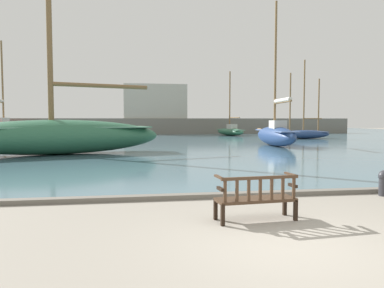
{
  "coord_description": "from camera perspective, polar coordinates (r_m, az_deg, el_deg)",
  "views": [
    {
      "loc": [
        -2.47,
        -5.49,
        2.01
      ],
      "look_at": [
        -0.03,
        10.0,
        1.0
      ],
      "focal_mm": 35.0,
      "sensor_mm": 36.0,
      "label": 1
    }
  ],
  "objects": [
    {
      "name": "sailboat_centre_channel",
      "position": [
        47.74,
        -26.85,
        2.21
      ],
      "size": [
        2.04,
        8.83,
        10.89
      ],
      "color": "maroon",
      "rests_on": "harbor_water"
    },
    {
      "name": "sailboat_far_starboard",
      "position": [
        22.26,
        -19.84,
        1.35
      ],
      "size": [
        13.24,
        6.5,
        14.32
      ],
      "color": "#2D6647",
      "rests_on": "harbor_water"
    },
    {
      "name": "quay_edge_kerb",
      "position": [
        9.86,
        5.8,
        -7.74
      ],
      "size": [
        40.0,
        0.3,
        0.12
      ],
      "primitive_type": "cube",
      "color": "slate",
      "rests_on": "ground"
    },
    {
      "name": "sailboat_mid_port",
      "position": [
        40.29,
        16.78,
        1.68
      ],
      "size": [
        5.8,
        1.97,
        8.06
      ],
      "color": "navy",
      "rests_on": "harbor_water"
    },
    {
      "name": "park_bench",
      "position": [
        7.62,
        9.76,
        -8.02
      ],
      "size": [
        1.64,
        0.66,
        0.92
      ],
      "color": "black",
      "rests_on": "ground"
    },
    {
      "name": "far_breakwater",
      "position": [
        51.57,
        -6.07,
        3.45
      ],
      "size": [
        56.73,
        2.4,
        6.87
      ],
      "color": "slate",
      "rests_on": "ground"
    },
    {
      "name": "sailboat_far_port",
      "position": [
        47.1,
        5.85,
        2.02
      ],
      "size": [
        2.94,
        6.59,
        7.98
      ],
      "color": "#2D6647",
      "rests_on": "harbor_water"
    },
    {
      "name": "sailboat_nearest_starboard",
      "position": [
        28.72,
        12.59,
        1.5
      ],
      "size": [
        2.25,
        8.86,
        10.71
      ],
      "color": "navy",
      "rests_on": "harbor_water"
    },
    {
      "name": "ground_plane",
      "position": [
        6.35,
        14.97,
        -14.89
      ],
      "size": [
        160.0,
        160.0,
        0.0
      ],
      "primitive_type": "plane",
      "color": "gray"
    },
    {
      "name": "harbor_water",
      "position": [
        49.59,
        -6.08,
        1.38
      ],
      "size": [
        100.0,
        80.0,
        0.08
      ],
      "primitive_type": "cube",
      "color": "slate",
      "rests_on": "ground"
    },
    {
      "name": "mooring_bollard",
      "position": [
        11.17,
        27.26,
        -5.12
      ],
      "size": [
        0.32,
        0.32,
        0.68
      ],
      "color": "#2D2D33",
      "rests_on": "ground"
    }
  ]
}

